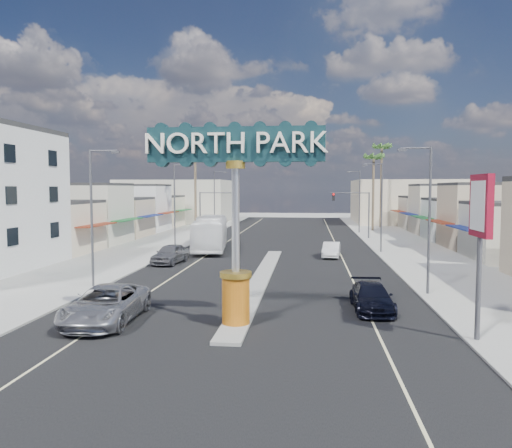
% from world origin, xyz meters
% --- Properties ---
extents(ground, '(160.00, 160.00, 0.00)m').
position_xyz_m(ground, '(0.00, 30.00, 0.00)').
color(ground, gray).
rests_on(ground, ground).
extents(road, '(20.00, 120.00, 0.01)m').
position_xyz_m(road, '(0.00, 30.00, 0.01)').
color(road, black).
rests_on(road, ground).
extents(median_island, '(1.30, 30.00, 0.16)m').
position_xyz_m(median_island, '(0.00, 14.00, 0.08)').
color(median_island, gray).
rests_on(median_island, ground).
extents(sidewalk_left, '(8.00, 120.00, 0.12)m').
position_xyz_m(sidewalk_left, '(-14.00, 30.00, 0.06)').
color(sidewalk_left, gray).
rests_on(sidewalk_left, ground).
extents(sidewalk_right, '(8.00, 120.00, 0.12)m').
position_xyz_m(sidewalk_right, '(14.00, 30.00, 0.06)').
color(sidewalk_right, gray).
rests_on(sidewalk_right, ground).
extents(storefront_row_left, '(12.00, 42.00, 6.00)m').
position_xyz_m(storefront_row_left, '(-24.00, 43.00, 3.00)').
color(storefront_row_left, beige).
rests_on(storefront_row_left, ground).
extents(storefront_row_right, '(12.00, 42.00, 6.00)m').
position_xyz_m(storefront_row_right, '(24.00, 43.00, 3.00)').
color(storefront_row_right, '#B7B29E').
rests_on(storefront_row_right, ground).
extents(backdrop_far_left, '(20.00, 20.00, 8.00)m').
position_xyz_m(backdrop_far_left, '(-22.00, 75.00, 4.00)').
color(backdrop_far_left, '#B7B29E').
rests_on(backdrop_far_left, ground).
extents(backdrop_far_right, '(20.00, 20.00, 8.00)m').
position_xyz_m(backdrop_far_right, '(22.00, 75.00, 4.00)').
color(backdrop_far_right, beige).
rests_on(backdrop_far_right, ground).
extents(gateway_sign, '(8.20, 1.50, 9.15)m').
position_xyz_m(gateway_sign, '(0.00, 1.98, 5.93)').
color(gateway_sign, '#B5540D').
rests_on(gateway_sign, median_island).
extents(traffic_signal_left, '(5.09, 0.45, 6.00)m').
position_xyz_m(traffic_signal_left, '(-9.18, 43.99, 4.27)').
color(traffic_signal_left, '#47474C').
rests_on(traffic_signal_left, ground).
extents(traffic_signal_right, '(5.09, 0.45, 6.00)m').
position_xyz_m(traffic_signal_right, '(9.18, 43.99, 4.27)').
color(traffic_signal_right, '#47474C').
rests_on(traffic_signal_right, ground).
extents(streetlight_l_near, '(2.03, 0.22, 9.00)m').
position_xyz_m(streetlight_l_near, '(-10.43, 10.00, 5.07)').
color(streetlight_l_near, '#47474C').
rests_on(streetlight_l_near, ground).
extents(streetlight_l_mid, '(2.03, 0.22, 9.00)m').
position_xyz_m(streetlight_l_mid, '(-10.43, 30.00, 5.07)').
color(streetlight_l_mid, '#47474C').
rests_on(streetlight_l_mid, ground).
extents(streetlight_l_far, '(2.03, 0.22, 9.00)m').
position_xyz_m(streetlight_l_far, '(-10.43, 52.00, 5.07)').
color(streetlight_l_far, '#47474C').
rests_on(streetlight_l_far, ground).
extents(streetlight_r_near, '(2.03, 0.22, 9.00)m').
position_xyz_m(streetlight_r_near, '(10.43, 10.00, 5.07)').
color(streetlight_r_near, '#47474C').
rests_on(streetlight_r_near, ground).
extents(streetlight_r_mid, '(2.03, 0.22, 9.00)m').
position_xyz_m(streetlight_r_mid, '(10.43, 30.00, 5.07)').
color(streetlight_r_mid, '#47474C').
rests_on(streetlight_r_mid, ground).
extents(streetlight_r_far, '(2.03, 0.22, 9.00)m').
position_xyz_m(streetlight_r_far, '(10.43, 52.00, 5.07)').
color(streetlight_r_far, '#47474C').
rests_on(streetlight_r_far, ground).
extents(palm_left_far, '(2.60, 2.60, 13.10)m').
position_xyz_m(palm_left_far, '(-13.00, 50.00, 11.50)').
color(palm_left_far, brown).
rests_on(palm_left_far, ground).
extents(palm_right_mid, '(2.60, 2.60, 12.10)m').
position_xyz_m(palm_right_mid, '(13.00, 56.00, 10.60)').
color(palm_right_mid, brown).
rests_on(palm_right_mid, ground).
extents(palm_right_far, '(2.60, 2.60, 14.10)m').
position_xyz_m(palm_right_far, '(15.00, 62.00, 12.39)').
color(palm_right_far, brown).
rests_on(palm_right_far, ground).
extents(suv_left, '(3.09, 6.39, 1.75)m').
position_xyz_m(suv_left, '(-6.37, 2.06, 0.88)').
color(suv_left, '#A5A5AA').
rests_on(suv_left, ground).
extents(suv_right, '(2.12, 4.98, 1.43)m').
position_xyz_m(suv_right, '(6.73, 5.81, 0.72)').
color(suv_right, black).
rests_on(suv_right, ground).
extents(car_parked_left, '(2.61, 5.18, 1.69)m').
position_xyz_m(car_parked_left, '(-8.52, 20.85, 0.85)').
color(car_parked_left, '#5C5C61').
rests_on(car_parked_left, ground).
extents(car_parked_right, '(1.95, 4.47, 1.43)m').
position_xyz_m(car_parked_right, '(5.50, 26.29, 0.71)').
color(car_parked_right, silver).
rests_on(car_parked_right, ground).
extents(city_bus, '(4.62, 13.03, 3.55)m').
position_xyz_m(city_bus, '(-6.93, 30.61, 1.78)').
color(city_bus, white).
rests_on(city_bus, ground).
extents(bank_pylon_sign, '(0.30, 2.18, 6.97)m').
position_xyz_m(bank_pylon_sign, '(10.49, 0.72, 5.39)').
color(bank_pylon_sign, '#47474C').
rests_on(bank_pylon_sign, sidewalk_right).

